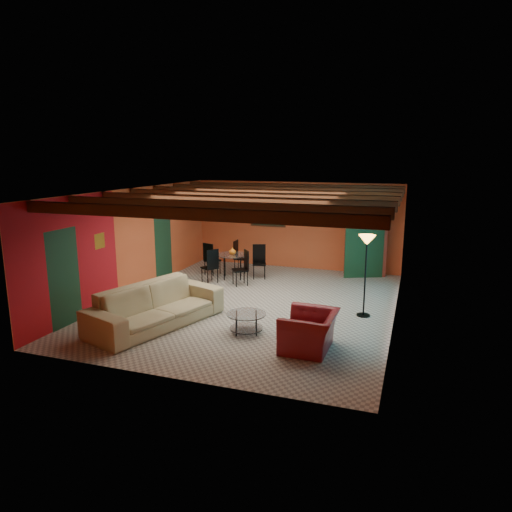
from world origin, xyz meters
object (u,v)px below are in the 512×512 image
at_px(armchair, 309,331).
at_px(floor_lamp, 365,276).
at_px(dining_table, 233,262).
at_px(potted_plant, 368,202).
at_px(coffee_table, 246,323).
at_px(vase, 232,241).
at_px(sofa, 156,306).
at_px(armoire, 366,243).

height_order(armchair, floor_lamp, floor_lamp).
relative_size(dining_table, floor_lamp, 1.02).
relative_size(armchair, potted_plant, 2.29).
bearing_deg(coffee_table, dining_table, 115.60).
height_order(potted_plant, vase, potted_plant).
bearing_deg(sofa, potted_plant, -14.59).
relative_size(dining_table, potted_plant, 3.97).
height_order(sofa, dining_table, dining_table).
distance_m(armoire, potted_plant, 1.21).
height_order(armchair, armoire, armoire).
distance_m(sofa, armoire, 6.78).
bearing_deg(floor_lamp, armoire, 96.12).
distance_m(coffee_table, potted_plant, 6.04).
xyz_separation_m(dining_table, potted_plant, (3.58, 1.59, 1.68)).
relative_size(dining_table, armoire, 0.97).
bearing_deg(potted_plant, sofa, -122.69).
bearing_deg(floor_lamp, dining_table, 152.49).
bearing_deg(potted_plant, dining_table, -156.01).
bearing_deg(potted_plant, coffee_table, -107.66).
bearing_deg(coffee_table, vase, 115.60).
distance_m(floor_lamp, potted_plant, 3.89).
bearing_deg(armoire, vase, 179.94).
bearing_deg(potted_plant, floor_lamp, -83.88).
distance_m(coffee_table, vase, 4.36).
bearing_deg(armchair, sofa, -91.98).
xyz_separation_m(coffee_table, vase, (-1.85, 3.85, 0.88)).
bearing_deg(vase, dining_table, 0.00).
xyz_separation_m(armoire, floor_lamp, (0.39, -3.66, -0.05)).
bearing_deg(potted_plant, armchair, -93.40).
bearing_deg(vase, floor_lamp, -27.51).
height_order(dining_table, potted_plant, potted_plant).
xyz_separation_m(armchair, armoire, (0.35, 5.85, 0.61)).
bearing_deg(floor_lamp, vase, 152.49).
bearing_deg(sofa, vase, 17.11).
height_order(dining_table, floor_lamp, floor_lamp).
height_order(coffee_table, vase, vase).
height_order(coffee_table, armoire, armoire).
relative_size(armoire, vase, 9.22).
relative_size(sofa, potted_plant, 6.24).
bearing_deg(sofa, floor_lamp, -45.28).
relative_size(armoire, potted_plant, 4.07).
height_order(armoire, potted_plant, potted_plant).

